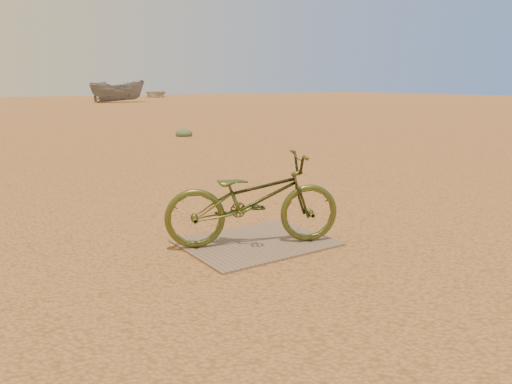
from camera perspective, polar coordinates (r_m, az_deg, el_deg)
ground at (r=5.22m, az=-2.73°, el=-5.98°), size 120.00×120.00×0.00m
plywood_board at (r=5.23m, az=0.00°, el=-5.80°), size 1.47×1.14×0.02m
bicycle at (r=5.04m, az=-0.36°, el=-0.86°), size 1.88×1.26×0.94m
boat_mid_right at (r=44.14m, az=-15.49°, el=11.04°), size 4.77×1.86×1.83m
boat_far_right at (r=58.77m, az=-11.42°, el=11.07°), size 4.74×5.62×0.99m
kale_b at (r=15.87m, az=-8.23°, el=6.34°), size 0.53×0.53×0.29m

